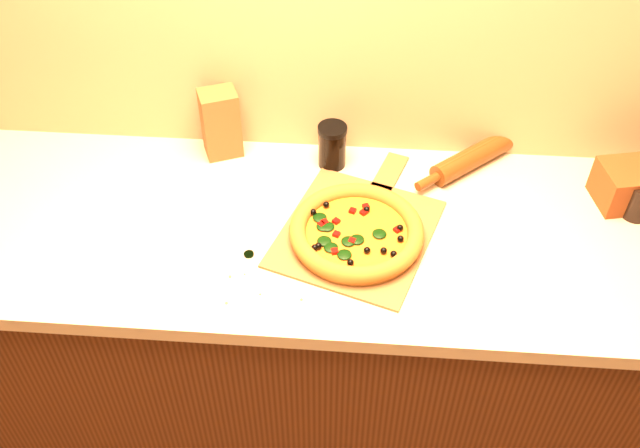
% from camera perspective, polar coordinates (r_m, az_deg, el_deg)
% --- Properties ---
extents(cabinet, '(2.80, 0.65, 0.86)m').
position_cam_1_polar(cabinet, '(2.12, -0.85, -9.21)').
color(cabinet, '#40200D').
rests_on(cabinet, ground).
extents(countertop, '(2.84, 0.68, 0.04)m').
position_cam_1_polar(countertop, '(1.78, -1.00, -0.64)').
color(countertop, beige).
rests_on(countertop, cabinet).
extents(pizza_peel, '(0.45, 0.56, 0.01)m').
position_cam_1_polar(pizza_peel, '(1.76, 3.11, -0.42)').
color(pizza_peel, brown).
rests_on(pizza_peel, countertop).
extents(pizza, '(0.32, 0.32, 0.05)m').
position_cam_1_polar(pizza, '(1.71, 2.93, -0.65)').
color(pizza, '#AD6B2B').
rests_on(pizza, pizza_peel).
extents(bottle_cap, '(0.03, 0.03, 0.01)m').
position_cam_1_polar(bottle_cap, '(1.70, -5.71, -2.41)').
color(bottle_cap, black).
rests_on(bottle_cap, countertop).
extents(pepper_grinder, '(0.07, 0.07, 0.12)m').
position_cam_1_polar(pepper_grinder, '(1.93, 24.24, 1.74)').
color(pepper_grinder, black).
rests_on(pepper_grinder, countertop).
extents(rolling_pin, '(0.34, 0.30, 0.06)m').
position_cam_1_polar(rolling_pin, '(1.97, 12.46, 5.41)').
color(rolling_pin, '#502E0D').
rests_on(rolling_pin, countertop).
extents(paper_bag, '(0.12, 0.11, 0.19)m').
position_cam_1_polar(paper_bag, '(1.94, -7.95, 7.99)').
color(paper_bag, brown).
rests_on(paper_bag, countertop).
extents(dark_jar, '(0.08, 0.08, 0.12)m').
position_cam_1_polar(dark_jar, '(1.90, 0.98, 6.28)').
color(dark_jar, black).
rests_on(dark_jar, countertop).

